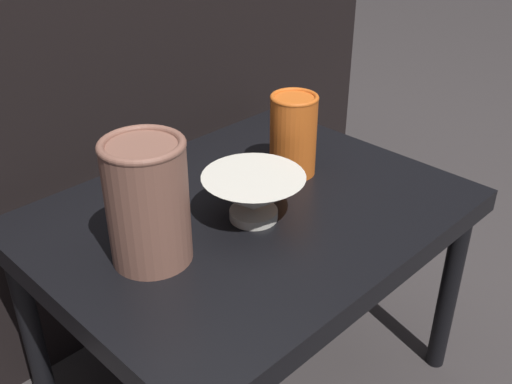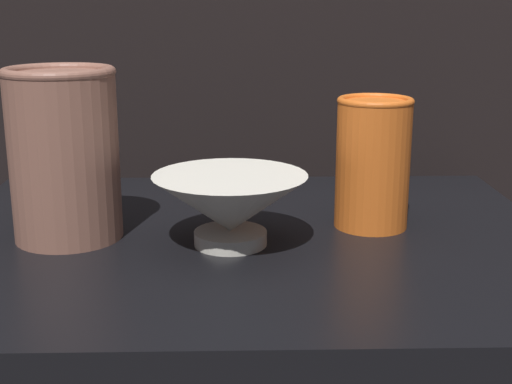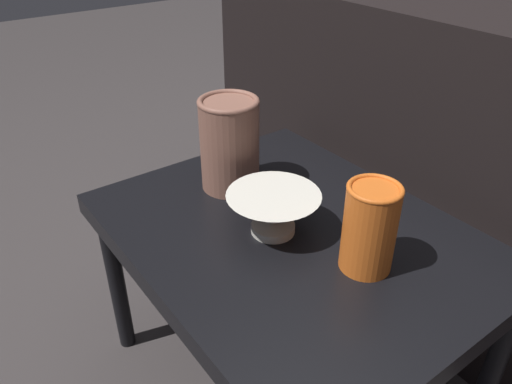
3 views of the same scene
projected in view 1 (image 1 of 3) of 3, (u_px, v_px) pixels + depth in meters
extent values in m
plane|color=#383333|center=(250.00, 382.00, 1.20)|extent=(8.00, 8.00, 0.00)
cube|color=black|center=(249.00, 217.00, 1.00)|extent=(0.69, 0.54, 0.04)
cylinder|color=black|center=(449.00, 292.00, 1.16)|extent=(0.04, 0.04, 0.37)
cylinder|color=black|center=(32.00, 332.00, 1.06)|extent=(0.04, 0.04, 0.37)
cylinder|color=black|center=(273.00, 203.00, 1.44)|extent=(0.04, 0.04, 0.37)
cube|color=black|center=(73.00, 133.00, 1.37)|extent=(1.41, 0.50, 0.73)
cylinder|color=silver|center=(254.00, 214.00, 0.96)|extent=(0.08, 0.08, 0.02)
cone|color=silver|center=(254.00, 193.00, 0.94)|extent=(0.16, 0.16, 0.06)
cylinder|color=brown|center=(147.00, 203.00, 0.83)|extent=(0.12, 0.12, 0.18)
torus|color=brown|center=(141.00, 144.00, 0.79)|extent=(0.12, 0.12, 0.01)
cylinder|color=orange|center=(293.00, 136.00, 1.07)|extent=(0.08, 0.08, 0.15)
torus|color=orange|center=(295.00, 97.00, 1.03)|extent=(0.09, 0.09, 0.01)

